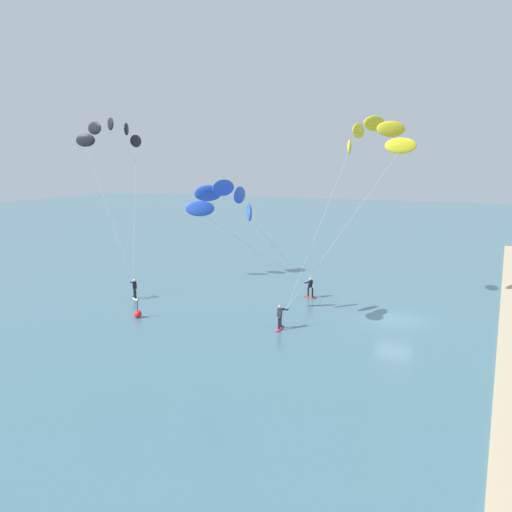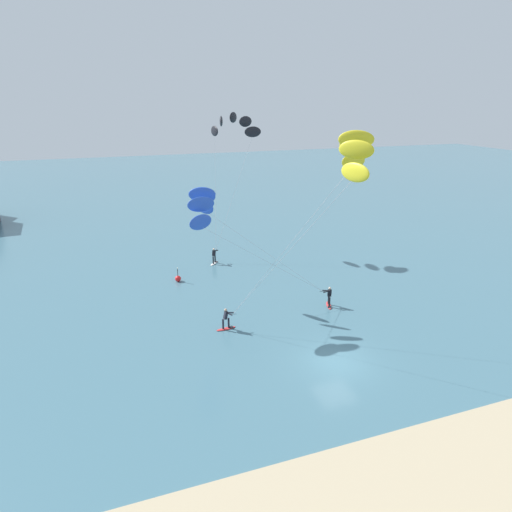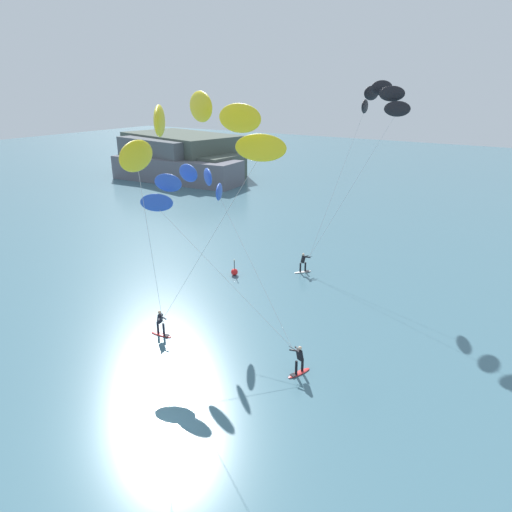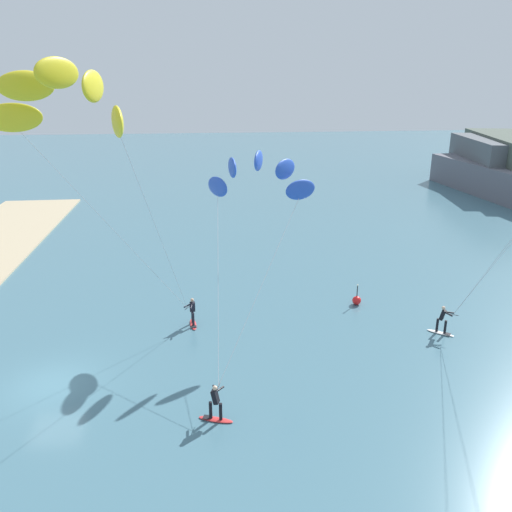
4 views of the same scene
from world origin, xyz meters
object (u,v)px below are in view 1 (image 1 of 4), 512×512
(kitesurfer_mid_water, at_px, (112,138))
(kitesurfer_far_out, at_px, (371,141))
(kitesurfer_nearshore, at_px, (227,203))
(marker_buoy, at_px, (138,314))

(kitesurfer_mid_water, xyz_separation_m, kitesurfer_far_out, (0.81, -22.58, -0.55))
(kitesurfer_nearshore, distance_m, kitesurfer_far_out, 11.52)
(kitesurfer_mid_water, distance_m, marker_buoy, 17.15)
(kitesurfer_nearshore, height_order, kitesurfer_far_out, kitesurfer_far_out)
(kitesurfer_mid_water, bearing_deg, marker_buoy, -134.47)
(kitesurfer_far_out, xyz_separation_m, marker_buoy, (-8.79, 14.45, -12.27))
(kitesurfer_mid_water, relative_size, marker_buoy, 10.79)
(kitesurfer_far_out, relative_size, marker_buoy, 10.41)
(kitesurfer_far_out, bearing_deg, kitesurfer_mid_water, 92.06)
(kitesurfer_nearshore, xyz_separation_m, kitesurfer_far_out, (7.24, -7.90, 4.22))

